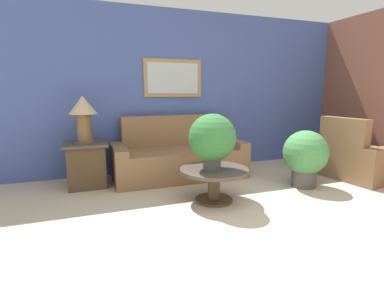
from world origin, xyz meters
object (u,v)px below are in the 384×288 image
(table_lamp, at_px, (83,112))
(potted_plant_floor, at_px, (305,155))
(side_table, at_px, (86,164))
(potted_plant_on_table, at_px, (212,139))
(armchair, at_px, (356,159))
(coffee_table, at_px, (214,177))
(couch_main, at_px, (178,158))

(table_lamp, height_order, potted_plant_floor, table_lamp)
(side_table, distance_m, potted_plant_on_table, 1.87)
(armchair, distance_m, potted_plant_floor, 1.09)
(armchair, distance_m, side_table, 4.02)
(coffee_table, relative_size, potted_plant_on_table, 1.25)
(armchair, height_order, coffee_table, armchair)
(coffee_table, relative_size, potted_plant_floor, 1.05)
(couch_main, height_order, armchair, same)
(armchair, relative_size, potted_plant_on_table, 1.81)
(side_table, xyz_separation_m, potted_plant_on_table, (1.39, -1.17, 0.46))
(couch_main, height_order, potted_plant_on_table, potted_plant_on_table)
(coffee_table, xyz_separation_m, potted_plant_floor, (1.40, 0.08, 0.15))
(armchair, height_order, potted_plant_floor, armchair)
(couch_main, distance_m, potted_plant_floor, 1.85)
(couch_main, relative_size, coffee_table, 2.41)
(coffee_table, bearing_deg, side_table, 141.48)
(potted_plant_on_table, bearing_deg, side_table, 139.91)
(armchair, xyz_separation_m, table_lamp, (-3.91, 0.94, 0.74))
(table_lamp, bearing_deg, armchair, -13.47)
(table_lamp, xyz_separation_m, potted_plant_floor, (2.83, -1.06, -0.59))
(armchair, xyz_separation_m, potted_plant_floor, (-1.07, -0.12, 0.16))
(armchair, relative_size, table_lamp, 1.88)
(table_lamp, bearing_deg, coffee_table, -38.52)
(potted_plant_floor, bearing_deg, table_lamp, 159.51)
(coffee_table, bearing_deg, potted_plant_on_table, -145.61)
(couch_main, xyz_separation_m, armchair, (2.56, -0.96, -0.01))
(coffee_table, relative_size, table_lamp, 1.30)
(table_lamp, relative_size, potted_plant_on_table, 0.96)
(armchair, bearing_deg, coffee_table, 87.25)
(couch_main, distance_m, armchair, 2.74)
(couch_main, height_order, potted_plant_floor, couch_main)
(side_table, relative_size, table_lamp, 0.98)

